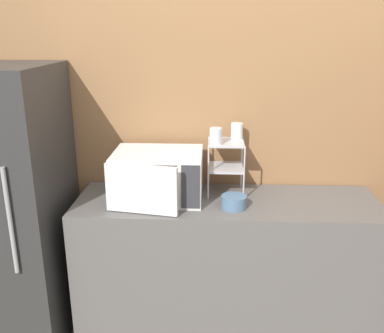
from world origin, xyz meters
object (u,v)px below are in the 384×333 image
Objects in this scene: microwave at (157,176)px; glass_front_left at (216,136)px; glass_back_right at (237,131)px; refrigerator at (4,208)px; dish_rack at (226,156)px; bowl at (234,202)px.

glass_front_left is at bearing 7.88° from microwave.
microwave is 5.44× the size of glass_back_right.
glass_back_right is 1.50m from refrigerator.
glass_front_left is (-0.06, -0.06, 0.14)m from dish_rack.
bowl is at bearing -94.17° from glass_back_right.
dish_rack is at bearing -131.38° from glass_back_right.
glass_back_right is (0.07, 0.08, 0.14)m from dish_rack.
glass_back_right is at bearing 46.94° from glass_front_left.
dish_rack is 1.38m from refrigerator.
glass_front_left is 0.66× the size of bowl.
glass_front_left and glass_back_right have the same top height.
glass_front_left is (0.35, 0.05, 0.24)m from microwave.
refrigerator reaches higher than microwave.
microwave is 0.42m from glass_front_left.
bowl is at bearing -57.52° from glass_front_left.
microwave is at bearing -158.50° from glass_back_right.
dish_rack is 2.27× the size of bowl.
refrigerator is at bearing -169.49° from glass_back_right.
glass_back_right is at bearing 10.51° from refrigerator.
microwave is 0.31× the size of refrigerator.
bowl is (-0.02, -0.31, -0.35)m from glass_back_right.
refrigerator is (-1.28, -0.12, -0.44)m from glass_front_left.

